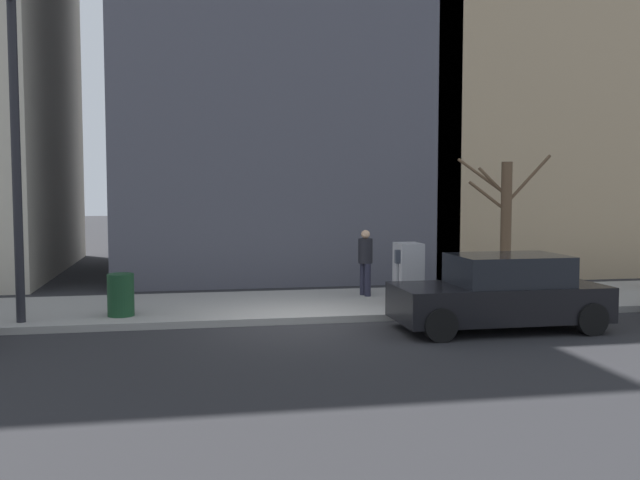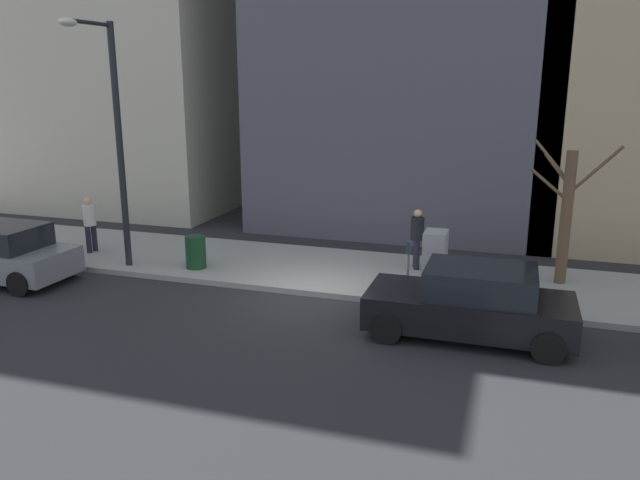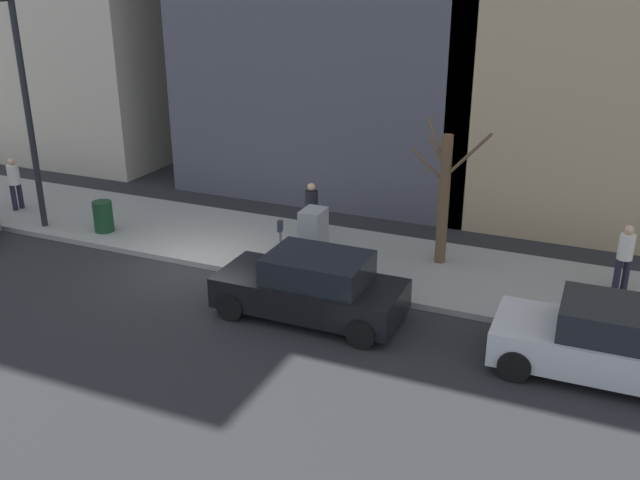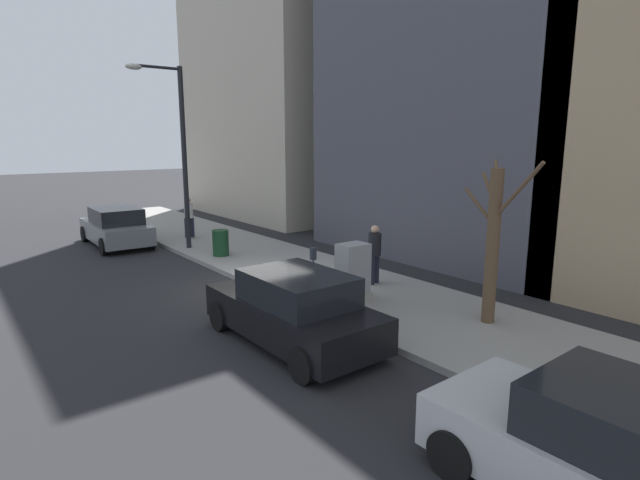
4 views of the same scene
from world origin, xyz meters
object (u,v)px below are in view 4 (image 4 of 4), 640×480
(parked_car_silver, at_px, (628,462))
(pedestrian_midblock, at_px, (375,251))
(parked_car_black, at_px, (294,309))
(pedestrian_far_corner, at_px, (189,215))
(parking_meter, at_px, (313,268))
(parked_car_grey, at_px, (116,227))
(trash_bin, at_px, (221,243))
(utility_box, at_px, (353,272))
(streetlamp, at_px, (176,143))
(bare_tree, at_px, (493,241))

(parked_car_silver, bearing_deg, pedestrian_midblock, 62.80)
(parked_car_black, bearing_deg, pedestrian_midblock, 23.96)
(parked_car_silver, relative_size, pedestrian_far_corner, 2.55)
(parked_car_black, height_order, parking_meter, parked_car_black)
(parked_car_grey, xyz_separation_m, pedestrian_far_corner, (2.65, -0.91, 0.35))
(parked_car_black, bearing_deg, trash_bin, 73.67)
(pedestrian_far_corner, bearing_deg, parking_meter, -88.67)
(parked_car_silver, height_order, utility_box, utility_box)
(parked_car_black, xyz_separation_m, trash_bin, (2.18, 7.60, -0.14))
(streetlamp, height_order, bare_tree, streetlamp)
(utility_box, bearing_deg, parked_car_silver, -109.24)
(parked_car_black, bearing_deg, bare_tree, -26.39)
(pedestrian_far_corner, bearing_deg, trash_bin, -90.51)
(streetlamp, xyz_separation_m, pedestrian_far_corner, (1.10, 1.86, -2.93))
(parked_car_grey, distance_m, pedestrian_far_corner, 2.83)
(utility_box, distance_m, pedestrian_midblock, 1.57)
(parking_meter, height_order, pedestrian_far_corner, pedestrian_far_corner)
(bare_tree, relative_size, trash_bin, 3.97)
(parked_car_silver, bearing_deg, streetlamp, 83.50)
(bare_tree, relative_size, pedestrian_midblock, 2.15)
(parked_car_silver, distance_m, utility_box, 7.76)
(utility_box, relative_size, pedestrian_midblock, 0.86)
(parking_meter, height_order, pedestrian_midblock, pedestrian_midblock)
(bare_tree, relative_size, pedestrian_far_corner, 2.15)
(pedestrian_midblock, bearing_deg, utility_box, -169.05)
(parked_car_silver, relative_size, parked_car_black, 1.00)
(parking_meter, distance_m, streetlamp, 8.46)
(parked_car_grey, xyz_separation_m, trash_bin, (2.16, -4.70, -0.14))
(trash_bin, bearing_deg, utility_box, -86.47)
(streetlamp, relative_size, trash_bin, 7.22)
(streetlamp, xyz_separation_m, trash_bin, (0.62, -1.93, -3.42))
(parked_car_grey, bearing_deg, bare_tree, -73.52)
(bare_tree, xyz_separation_m, pedestrian_midblock, (0.07, 3.71, -0.89))
(parked_car_black, relative_size, pedestrian_midblock, 2.54)
(streetlamp, distance_m, bare_tree, 11.86)
(pedestrian_midblock, bearing_deg, bare_tree, -105.99)
(bare_tree, height_order, trash_bin, bare_tree)
(parked_car_silver, bearing_deg, parked_car_black, 89.34)
(parking_meter, height_order, streetlamp, streetlamp)
(parked_car_silver, bearing_deg, parked_car_grey, 89.11)
(parked_car_black, xyz_separation_m, pedestrian_midblock, (3.98, 1.79, 0.35))
(trash_bin, bearing_deg, parking_meter, -94.32)
(parked_car_silver, bearing_deg, trash_bin, 80.21)
(streetlamp, distance_m, pedestrian_far_corner, 3.64)
(streetlamp, bearing_deg, parked_car_grey, 119.15)
(trash_bin, distance_m, pedestrian_midblock, 6.10)
(parked_car_silver, distance_m, streetlamp, 16.15)
(parked_car_black, distance_m, streetlamp, 10.20)
(utility_box, relative_size, pedestrian_far_corner, 0.86)
(parking_meter, relative_size, pedestrian_far_corner, 0.81)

